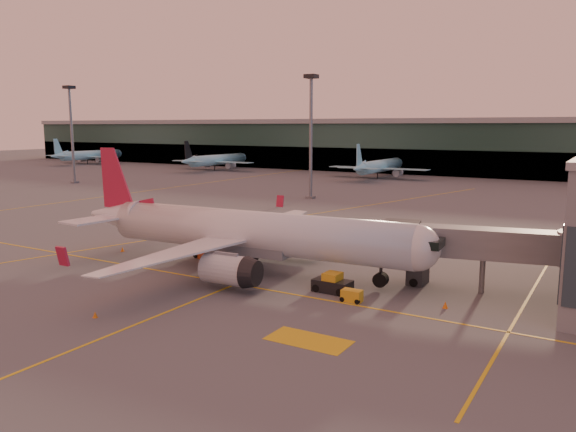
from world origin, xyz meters
The scene contains 15 objects.
ground centered at (0.00, 0.00, 0.00)m, with size 600.00×600.00×0.00m, color #4C4F54.
taxi_markings centered at (-7.32, 44.49, 0.01)m, with size 100.12×173.00×0.01m.
terminal centered at (0.00, 141.79, 8.76)m, with size 400.00×20.00×17.60m.
mast_west_far centered at (-90.00, 62.00, 14.86)m, with size 2.40×2.40×25.60m.
mast_west_near centered at (-20.00, 66.00, 14.86)m, with size 2.40×2.40×25.60m.
distant_aircraft_row centered at (-21.00, 118.00, 0.00)m, with size 290.00×34.00×13.00m.
main_airplane centered at (2.73, 9.45, 4.11)m, with size 41.89×37.76×12.64m.
jet_bridge centered at (27.30, 14.71, 4.24)m, with size 19.64×6.95×6.14m.
catering_truck centered at (-3.65, 12.07, 2.51)m, with size 6.20×4.44×4.42m.
gpu_cart centered at (16.92, 5.77, 0.51)m, with size 1.85×1.10×1.05m.
pushback_tug centered at (14.17, 7.49, 0.74)m, with size 3.59×2.03×1.82m.
cone_nose centered at (24.42, 8.18, 0.28)m, with size 0.45×0.45×0.57m.
cone_tail centered at (-15.37, 9.54, 0.28)m, with size 0.46×0.46×0.58m.
cone_wing_right centered at (1.04, -8.55, 0.24)m, with size 0.40×0.40×0.50m.
cone_fwd centered at (17.42, 5.58, 0.25)m, with size 0.40×0.40×0.51m.
Camera 1 is at (36.31, -37.51, 15.13)m, focal length 35.00 mm.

